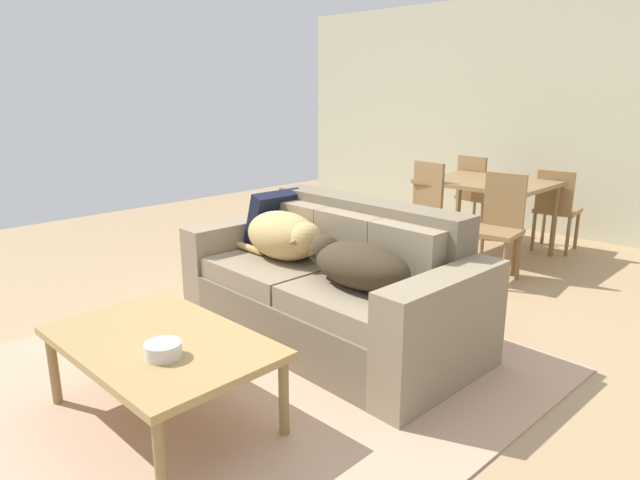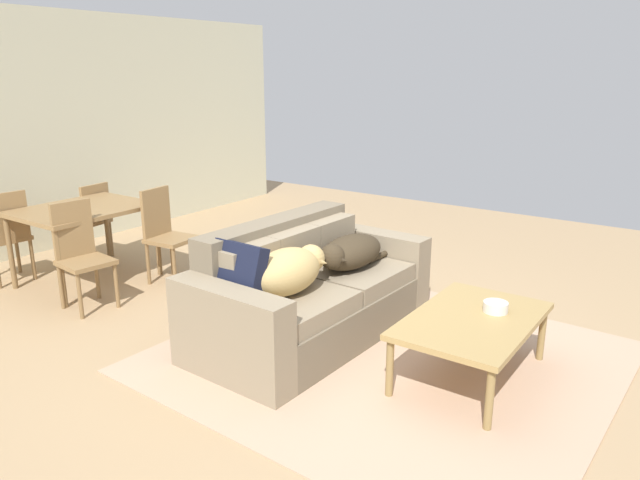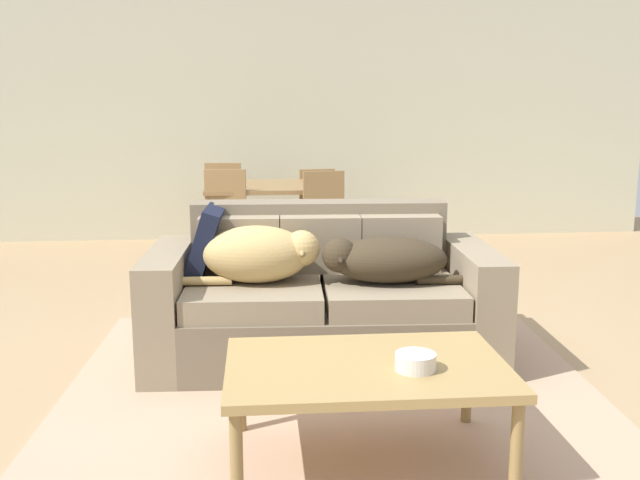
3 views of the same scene
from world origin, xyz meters
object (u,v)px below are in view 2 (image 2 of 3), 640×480
Objects in this scene: throw_pillow_by_left_arm at (237,274)px; dining_table at (83,215)px; dog_on_left_cushion at (289,270)px; dining_chair_near_left at (81,251)px; dining_chair_far_right at (90,217)px; dining_chair_near_right at (165,231)px; dining_chair_far_left at (7,233)px; dog_on_right_cushion at (349,252)px; couch at (307,294)px; bowl_on_coffee_table at (496,307)px; coffee_table at (472,324)px.

throw_pillow_by_left_arm reaches higher than dining_table.
dining_chair_near_left is at bearing 100.50° from dog_on_left_cushion.
throw_pillow_by_left_arm is at bearing 66.93° from dining_chair_far_right.
dining_chair_near_right reaches higher than dining_chair_far_left.
dog_on_left_cushion reaches higher than dog_on_right_cushion.
dining_chair_near_left reaches higher than dining_table.
dining_chair_far_left reaches higher than dining_table.
dog_on_right_cushion is 0.71× the size of dining_table.
throw_pillow_by_left_arm is 3.04m from dining_chair_far_left.
dining_chair_near_right reaches higher than throw_pillow_by_left_arm.
dining_chair_near_left is (-0.31, 2.08, -0.15)m from dog_on_left_cushion.
couch is 2.21× the size of dining_chair_near_right.
dining_table is at bearing 79.80° from throw_pillow_by_left_arm.
throw_pillow_by_left_arm is at bearing 174.51° from couch.
dining_chair_near_right is at bearing 85.78° from couch.
dining_chair_far_left is at bearing 98.24° from dog_on_left_cushion.
dining_chair_near_left reaches higher than dog_on_right_cushion.
dining_chair_far_right is (-0.13, 3.29, -0.15)m from dog_on_right_cushion.
bowl_on_coffee_table is at bearing -77.54° from couch.
dining_chair_far_left is at bearing 126.20° from dining_table.
coffee_table is 0.22m from bowl_on_coffee_table.
couch reaches higher than dog_on_right_cushion.
dog_on_left_cushion is 0.66× the size of dining_table.
dining_chair_near_left is 1.03× the size of dining_chair_far_left.
dog_on_right_cushion is 0.91× the size of dining_chair_far_left.
dog_on_left_cushion is 0.93× the size of dog_on_right_cushion.
couch is 0.78m from throw_pillow_by_left_arm.
throw_pillow_by_left_arm is 1.89m from dining_chair_near_left.
dog_on_right_cushion is 2.75m from dining_table.
dog_on_left_cushion is 0.92× the size of dining_chair_far_right.
couch is at bearing 18.67° from dog_on_left_cushion.
couch is 1.76× the size of coffee_table.
dining_chair_near_right reaches higher than bowl_on_coffee_table.
dining_chair_near_right is (0.47, -0.63, -0.17)m from dining_table.
dog_on_right_cushion is at bearing 86.05° from bowl_on_coffee_table.
dog_on_right_cushion is 1.26m from bowl_on_coffee_table.
dog_on_left_cushion reaches higher than coffee_table.
dog_on_right_cushion is 1.94× the size of throw_pillow_by_left_arm.
dining_table is at bearing 89.88° from dog_on_left_cushion.
throw_pillow_by_left_arm is at bearing -122.83° from dining_chair_near_right.
dining_chair_near_left is (-0.92, 3.39, 0.03)m from bowl_on_coffee_table.
dog_on_right_cushion is at bearing 85.88° from dining_chair_far_right.
dog_on_left_cushion is 1.46m from bowl_on_coffee_table.
coffee_table is 1.00× the size of dining_table.
dog_on_left_cushion is at bearing 176.79° from dog_on_right_cushion.
dining_chair_far_right is (-0.05, 4.54, -0.01)m from bowl_on_coffee_table.
dining_chair_far_left is at bearing 104.82° from couch.
dog_on_left_cushion is (-0.36, -0.11, 0.32)m from couch.
dining_chair_far_right is (0.00, 1.24, -0.04)m from dining_chair_near_right.
dining_chair_far_right is at bearing 90.58° from bowl_on_coffee_table.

